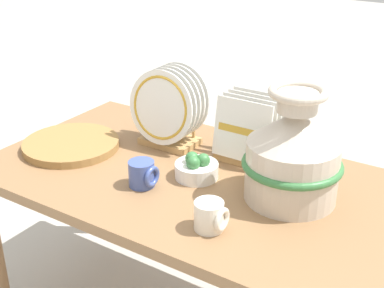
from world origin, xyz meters
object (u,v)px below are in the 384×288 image
at_px(dish_rack_square_plates, 249,136).
at_px(fruit_bowl, 196,169).
at_px(mug_cobalt_glaze, 143,174).
at_px(mug_cream_glaze, 210,216).
at_px(ceramic_vase, 293,154).
at_px(dish_rack_round_plates, 168,110).
at_px(wicker_charger_stack, 71,144).

height_order(dish_rack_square_plates, fruit_bowl, dish_rack_square_plates).
height_order(mug_cobalt_glaze, fruit_bowl, fruit_bowl).
distance_m(mug_cream_glaze, fruit_bowl, 0.29).
height_order(ceramic_vase, dish_rack_square_plates, ceramic_vase).
bearing_deg(dish_rack_round_plates, fruit_bowl, -36.37).
relative_size(dish_rack_square_plates, mug_cream_glaze, 2.56).
bearing_deg(mug_cobalt_glaze, ceramic_vase, 23.49).
xyz_separation_m(dish_rack_round_plates, fruit_bowl, (0.21, -0.16, -0.10)).
distance_m(wicker_charger_stack, mug_cobalt_glaze, 0.38).
height_order(dish_rack_round_plates, dish_rack_square_plates, dish_rack_round_plates).
bearing_deg(mug_cobalt_glaze, dish_rack_square_plates, 61.00).
bearing_deg(ceramic_vase, dish_rack_round_plates, 167.53).
height_order(dish_rack_round_plates, mug_cobalt_glaze, dish_rack_round_plates).
bearing_deg(fruit_bowl, mug_cobalt_glaze, -129.49).
height_order(wicker_charger_stack, mug_cream_glaze, mug_cream_glaze).
relative_size(mug_cobalt_glaze, fruit_bowl, 0.63).
bearing_deg(fruit_bowl, dish_rack_round_plates, 143.63).
relative_size(dish_rack_round_plates, dish_rack_square_plates, 1.27).
bearing_deg(wicker_charger_stack, mug_cobalt_glaze, -11.67).
height_order(ceramic_vase, wicker_charger_stack, ceramic_vase).
xyz_separation_m(wicker_charger_stack, fruit_bowl, (0.48, 0.05, 0.02)).
distance_m(dish_rack_round_plates, dish_rack_square_plates, 0.30).
relative_size(mug_cobalt_glaze, mug_cream_glaze, 1.00).
bearing_deg(dish_rack_round_plates, dish_rack_square_plates, 8.94).
xyz_separation_m(mug_cobalt_glaze, fruit_bowl, (0.11, 0.13, -0.01)).
relative_size(dish_rack_round_plates, wicker_charger_stack, 0.84).
relative_size(ceramic_vase, wicker_charger_stack, 1.01).
xyz_separation_m(dish_rack_square_plates, wicker_charger_stack, (-0.56, -0.26, -0.07)).
xyz_separation_m(wicker_charger_stack, mug_cobalt_glaze, (0.38, -0.08, 0.03)).
xyz_separation_m(dish_rack_square_plates, mug_cream_glaze, (0.11, -0.42, -0.05)).
relative_size(wicker_charger_stack, mug_cream_glaze, 3.85).
bearing_deg(fruit_bowl, dish_rack_square_plates, 69.11).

